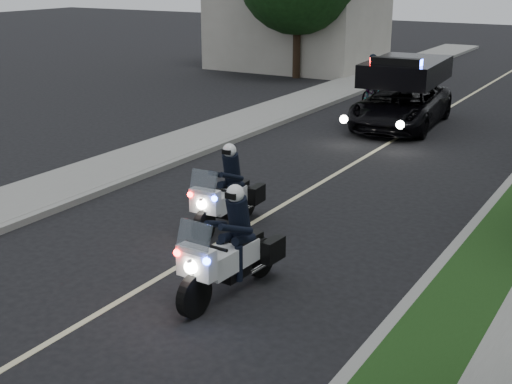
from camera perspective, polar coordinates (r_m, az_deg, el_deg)
ground at (r=11.35m, az=-12.85°, el=-9.70°), size 120.00×120.00×0.00m
curb_right at (r=18.14m, az=19.78°, el=0.54°), size 0.20×60.00×0.15m
curb_left at (r=21.12m, az=-2.49°, el=3.97°), size 0.20×60.00×0.15m
sidewalk_left at (r=21.73m, az=-4.92°, el=4.32°), size 2.00×60.00×0.16m
lane_marking at (r=19.28m, az=7.80°, el=2.23°), size 0.12×50.00×0.01m
police_moto_left at (r=14.52m, az=-2.38°, el=-2.95°), size 0.83×2.12×1.77m
police_moto_right at (r=11.73m, az=-2.06°, el=-8.27°), size 0.91×2.24×1.86m
police_suv at (r=24.18m, az=11.59°, el=5.24°), size 2.83×5.44×2.56m
bicycle at (r=28.04m, az=9.28°, el=7.10°), size 0.59×1.69×0.88m
cyclist at (r=28.04m, az=9.28°, el=7.10°), size 0.63×0.43×1.72m
tree_left_near at (r=34.17m, az=3.27°, el=9.23°), size 6.88×6.88×9.32m
tree_left_far at (r=36.20m, az=3.74°, el=9.71°), size 8.18×8.18×10.62m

